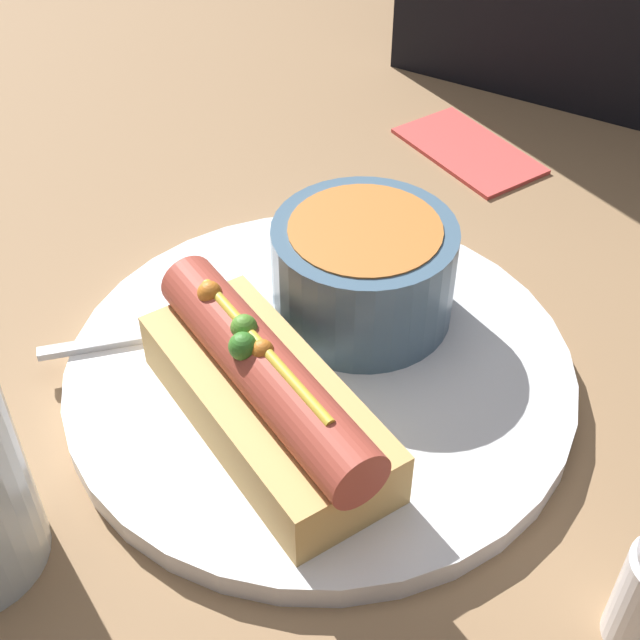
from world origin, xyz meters
The scene contains 6 objects.
ground_plane centered at (0.00, 0.00, 0.00)m, with size 4.00×4.00×0.00m, color #93704C.
dinner_plate centered at (0.00, 0.00, 0.01)m, with size 0.26×0.26×0.01m.
hot_dog centered at (0.00, -0.05, 0.04)m, with size 0.16×0.12×0.06m.
soup_bowl centered at (0.00, 0.05, 0.04)m, with size 0.10×0.10×0.06m.
spoon centered at (-0.05, 0.01, 0.02)m, with size 0.12×0.12×0.01m.
napkin centered at (-0.02, 0.25, 0.00)m, with size 0.12×0.10×0.01m.
Camera 1 is at (0.16, -0.28, 0.34)m, focal length 50.00 mm.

